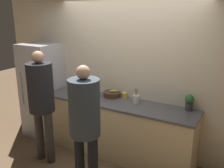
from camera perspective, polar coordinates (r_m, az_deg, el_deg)
ground_plane at (r=4.15m, az=-1.03°, el=-17.82°), size 14.00×14.00×0.00m
wall_back at (r=4.15m, az=3.59°, el=1.94°), size 5.20×0.06×2.60m
counter at (r=4.19m, az=1.49°, el=-10.07°), size 2.53×0.65×0.94m
refrigerator at (r=4.93m, az=-15.46°, el=-1.34°), size 0.65×0.66×1.77m
person_left at (r=3.92m, az=-15.87°, el=-2.76°), size 0.39×0.39×1.78m
person_center at (r=3.14m, az=-6.26°, el=-7.73°), size 0.39×0.39×1.73m
fruit_bowl at (r=4.21m, az=-0.00°, el=-2.32°), size 0.29×0.29×0.12m
utensil_crock at (r=3.92m, az=5.56°, el=-3.44°), size 0.10×0.10×0.24m
bottle_amber at (r=4.42m, az=-5.05°, el=-1.01°), size 0.07×0.07×0.20m
bottle_clear at (r=4.32m, az=-8.79°, el=-1.88°), size 0.07×0.07×0.14m
cup_yellow at (r=4.14m, az=2.88°, el=-2.62°), size 0.09×0.09×0.10m
potted_plant at (r=3.78m, az=17.23°, el=-3.90°), size 0.13×0.13×0.24m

